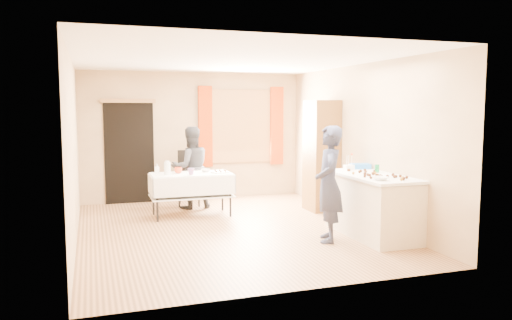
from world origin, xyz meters
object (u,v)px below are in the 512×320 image
object	(u,v)px
counter	(372,205)
girl	(329,184)
cabinet	(321,156)
party_table	(191,190)
chair	(189,189)
woman	(191,168)

from	to	relation	value
counter	girl	distance (m)	0.84
cabinet	counter	xyz separation A→B (m)	(-0.10, -1.92, -0.56)
party_table	chair	size ratio (longest dim) A/B	1.34
cabinet	chair	xyz separation A→B (m)	(-2.22, 1.24, -0.69)
counter	woman	xyz separation A→B (m)	(-2.15, 2.85, 0.32)
counter	woman	world-z (taller)	woman
cabinet	woman	distance (m)	2.44
chair	woman	bearing A→B (deg)	-83.19
party_table	chair	xyz separation A→B (m)	(0.15, 0.98, -0.13)
counter	party_table	world-z (taller)	counter
cabinet	party_table	distance (m)	2.45
counter	woman	bearing A→B (deg)	127.03
party_table	counter	bearing A→B (deg)	-43.54
chair	woman	distance (m)	0.56
counter	girl	bearing A→B (deg)	-174.80
party_table	cabinet	bearing A→B (deg)	-5.89
woman	counter	bearing A→B (deg)	121.80
chair	woman	xyz separation A→B (m)	(-0.03, -0.32, 0.45)
cabinet	woman	world-z (taller)	cabinet
party_table	woman	distance (m)	0.74
cabinet	chair	distance (m)	2.64
girl	counter	bearing A→B (deg)	116.22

